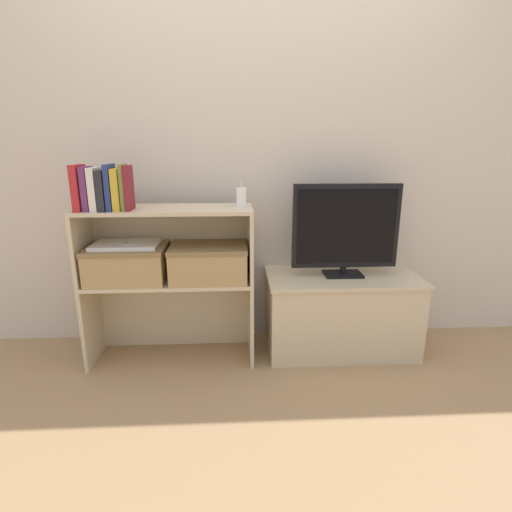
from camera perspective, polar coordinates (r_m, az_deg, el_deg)
ground_plane at (r=2.34m, az=0.23°, el=-15.79°), size 16.00×16.00×0.00m
wall_back at (r=2.47m, az=-0.40°, el=15.17°), size 10.00×0.05×2.40m
tv_stand at (r=2.50m, az=11.97°, el=-7.86°), size 0.90×0.46×0.47m
tv at (r=2.34m, az=12.69°, el=3.88°), size 0.61×0.14×0.54m
bookshelf_lower_tier at (r=2.43m, az=-11.71°, el=-6.66°), size 0.93×0.33×0.49m
bookshelf_upper_tier at (r=2.30m, az=-12.33°, el=3.54°), size 0.93×0.33×0.40m
book_crimson at (r=2.25m, az=-23.95°, el=8.89°), size 0.04×0.15×0.23m
book_plum at (r=2.23m, az=-22.96°, el=8.84°), size 0.03×0.13×0.22m
book_ivory at (r=2.22m, az=-21.94°, el=8.85°), size 0.04×0.15×0.22m
book_charcoal at (r=2.21m, az=-20.94°, el=8.76°), size 0.04×0.15×0.20m
book_navy at (r=2.20m, az=-20.06°, el=9.18°), size 0.03×0.14×0.23m
book_mustard at (r=2.19m, az=-19.11°, el=8.96°), size 0.03×0.14×0.21m
book_olive at (r=2.18m, az=-18.32°, el=9.28°), size 0.02×0.12×0.23m
book_maroon at (r=2.17m, az=-17.70°, el=9.24°), size 0.02×0.13×0.23m
baby_monitor at (r=2.18m, az=-2.12°, el=8.36°), size 0.05×0.03×0.13m
storage_basket_left at (r=2.31m, az=-17.87°, el=-0.78°), size 0.43×0.30×0.19m
storage_basket_right at (r=2.24m, az=-6.73°, el=-0.64°), size 0.43×0.30×0.19m
laptop at (r=2.29m, az=-18.08°, el=1.56°), size 0.35×0.23×0.02m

